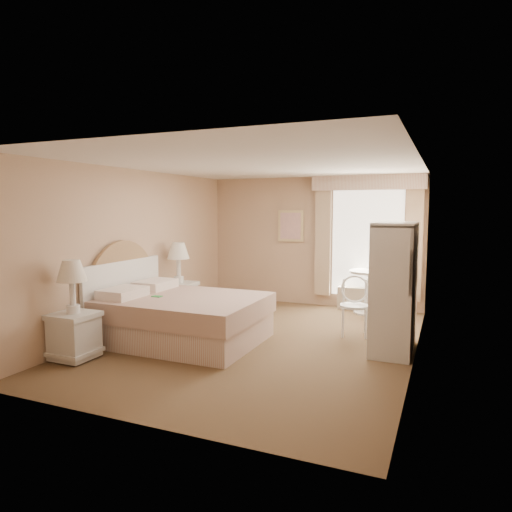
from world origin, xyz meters
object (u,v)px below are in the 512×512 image
at_px(bed, 177,315).
at_px(nightstand_near, 74,323).
at_px(round_table, 370,285).
at_px(armoire, 394,298).
at_px(nightstand_far, 179,290).
at_px(cafe_chair, 355,301).

bearing_deg(bed, nightstand_near, -120.72).
bearing_deg(bed, round_table, 50.99).
bearing_deg(round_table, bed, -129.01).
xyz_separation_m(bed, armoire, (2.93, 0.71, 0.35)).
bearing_deg(armoire, nightstand_far, 172.36).
distance_m(cafe_chair, armoire, 0.89).
bearing_deg(round_table, nightstand_far, -151.77).
height_order(nightstand_far, round_table, nightstand_far).
xyz_separation_m(bed, nightstand_far, (-0.72, 1.20, 0.12)).
height_order(bed, nightstand_near, bed).
bearing_deg(nightstand_near, nightstand_far, 90.00).
bearing_deg(cafe_chair, round_table, 79.39).
relative_size(nightstand_far, round_table, 1.65).
relative_size(nightstand_near, nightstand_far, 0.97).
relative_size(nightstand_near, cafe_chair, 1.40).
distance_m(bed, nightstand_far, 1.41).
height_order(nightstand_near, armoire, armoire).
distance_m(nightstand_near, nightstand_far, 2.42).
bearing_deg(cafe_chair, bed, -161.44).
bearing_deg(armoire, round_table, 107.09).
bearing_deg(armoire, nightstand_near, -152.13).
height_order(nightstand_near, cafe_chair, nightstand_near).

